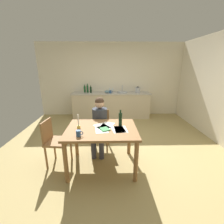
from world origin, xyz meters
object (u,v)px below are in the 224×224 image
(person_seated, at_px, (99,122))
(mixing_bowl, at_px, (107,92))
(chair_at_table, at_px, (101,127))
(bottle_vinegar, at_px, (88,89))
(teacup_on_counter, at_px, (111,92))
(candlestick, at_px, (79,125))
(chair_side_empty, at_px, (55,140))
(dining_table, at_px, (102,134))
(bottle_wine_red, at_px, (91,90))
(sink_unit, at_px, (123,92))
(stovetop_kettle, at_px, (138,90))
(wine_glass_by_kettle, at_px, (110,89))
(coffee_mug, at_px, (79,133))
(book_magazine, at_px, (105,129))
(bottle_oil, at_px, (85,89))
(wine_bottle_on_table, at_px, (120,119))
(wine_glass_near_sink, at_px, (113,89))

(person_seated, relative_size, mixing_bowl, 6.32)
(chair_at_table, relative_size, bottle_vinegar, 2.82)
(bottle_vinegar, xyz_separation_m, teacup_on_counter, (0.81, -0.18, -0.08))
(chair_at_table, relative_size, candlestick, 3.48)
(chair_side_empty, height_order, candlestick, candlestick)
(dining_table, bearing_deg, person_seated, 97.11)
(bottle_wine_red, bearing_deg, chair_at_table, -78.66)
(sink_unit, distance_m, stovetop_kettle, 0.54)
(wine_glass_by_kettle, bearing_deg, coffee_mug, -98.74)
(book_magazine, height_order, bottle_oil, bottle_oil)
(person_seated, relative_size, bottle_vinegar, 3.87)
(chair_side_empty, xyz_separation_m, bottle_wine_red, (0.38, 2.79, 0.50))
(wine_bottle_on_table, distance_m, wine_glass_by_kettle, 2.91)
(candlestick, bearing_deg, wine_bottle_on_table, 9.32)
(mixing_bowl, bearing_deg, sink_unit, 4.60)
(wine_bottle_on_table, height_order, bottle_vinegar, bottle_vinegar)
(coffee_mug, bearing_deg, book_magazine, 31.08)
(candlestick, height_order, bottle_vinegar, bottle_vinegar)
(chair_side_empty, bearing_deg, teacup_on_counter, 67.94)
(chair_side_empty, bearing_deg, book_magazine, -8.76)
(person_seated, height_order, wine_glass_by_kettle, person_seated)
(wine_bottle_on_table, xyz_separation_m, mixing_bowl, (-0.25, 2.71, 0.05))
(coffee_mug, distance_m, wine_glass_near_sink, 3.39)
(chair_side_empty, height_order, bottle_vinegar, bottle_vinegar)
(teacup_on_counter, bearing_deg, bottle_vinegar, 167.13)
(chair_at_table, distance_m, bottle_oil, 2.42)
(person_seated, xyz_separation_m, candlestick, (-0.33, -0.56, 0.16))
(wine_bottle_on_table, xyz_separation_m, teacup_on_counter, (-0.14, 2.60, 0.06))
(chair_at_table, relative_size, sink_unit, 2.42)
(wine_glass_by_kettle, bearing_deg, wine_bottle_on_table, -86.71)
(candlestick, xyz_separation_m, stovetop_kettle, (1.56, 2.87, 0.16))
(bottle_vinegar, relative_size, bottle_wine_red, 1.24)
(coffee_mug, bearing_deg, person_seated, 72.52)
(coffee_mug, relative_size, sink_unit, 0.31)
(dining_table, relative_size, book_magazine, 7.39)
(bottle_oil, xyz_separation_m, wine_glass_near_sink, (0.99, 0.06, -0.00))
(chair_at_table, distance_m, bottle_wine_red, 2.26)
(candlestick, xyz_separation_m, book_magazine, (0.46, -0.07, -0.06))
(chair_at_table, height_order, coffee_mug, chair_at_table)
(stovetop_kettle, bearing_deg, bottle_vinegar, 178.89)
(chair_side_empty, height_order, wine_glass_by_kettle, wine_glass_by_kettle)
(candlestick, xyz_separation_m, wine_glass_near_sink, (0.68, 3.02, 0.17))
(dining_table, bearing_deg, wine_glass_by_kettle, 86.78)
(bottle_oil, bearing_deg, chair_at_table, -73.74)
(person_seated, bearing_deg, candlestick, -120.62)
(wine_glass_near_sink, bearing_deg, sink_unit, -22.65)
(candlestick, height_order, stovetop_kettle, stovetop_kettle)
(chair_at_table, relative_size, chair_side_empty, 0.98)
(bottle_oil, bearing_deg, candlestick, -83.88)
(chair_at_table, bearing_deg, dining_table, -85.43)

